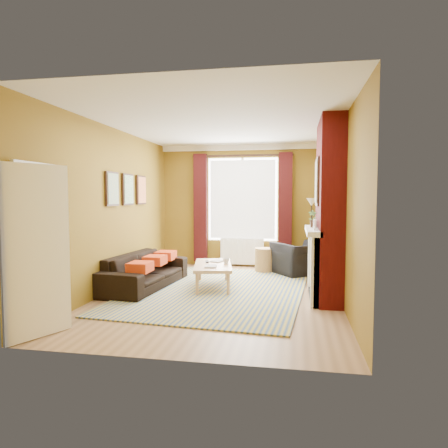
{
  "coord_description": "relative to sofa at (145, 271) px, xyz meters",
  "views": [
    {
      "loc": [
        1.19,
        -6.45,
        1.63
      ],
      "look_at": [
        0.0,
        0.25,
        1.15
      ],
      "focal_mm": 32.0,
      "sensor_mm": 36.0,
      "label": 1
    }
  ],
  "objects": [
    {
      "name": "wicker_stool",
      "position": [
        1.98,
        1.84,
        -0.05
      ],
      "size": [
        0.49,
        0.49,
        0.51
      ],
      "rotation": [
        0.0,
        0.0,
        0.21
      ],
      "color": "#A17745",
      "rests_on": "ground"
    },
    {
      "name": "armchair",
      "position": [
        2.76,
        1.69,
        0.03
      ],
      "size": [
        1.36,
        1.33,
        0.67
      ],
      "primitive_type": "imported",
      "rotation": [
        0.0,
        0.0,
        3.77
      ],
      "color": "black",
      "rests_on": "ground"
    },
    {
      "name": "tv_remote",
      "position": [
        1.05,
        0.36,
        0.13
      ],
      "size": [
        0.1,
        0.18,
        0.02
      ],
      "rotation": [
        0.0,
        0.0,
        0.25
      ],
      "color": "#27272A",
      "rests_on": "coffee_table"
    },
    {
      "name": "ground",
      "position": [
        1.42,
        -0.21,
        -0.3
      ],
      "size": [
        5.5,
        5.5,
        0.0
      ],
      "primitive_type": "plane",
      "color": "brown",
      "rests_on": "ground"
    },
    {
      "name": "book_a",
      "position": [
        1.12,
        -0.11,
        0.14
      ],
      "size": [
        0.22,
        0.28,
        0.02
      ],
      "primitive_type": "imported",
      "rotation": [
        0.0,
        0.0,
        0.1
      ],
      "color": "#999999",
      "rests_on": "coffee_table"
    },
    {
      "name": "room_walls",
      "position": [
        2.05,
        0.06,
        1.08
      ],
      "size": [
        3.82,
        5.54,
        2.83
      ],
      "color": "brown",
      "rests_on": "ground"
    },
    {
      "name": "mug",
      "position": [
        1.42,
        0.24,
        0.17
      ],
      "size": [
        0.13,
        0.13,
        0.1
      ],
      "primitive_type": "imported",
      "rotation": [
        0.0,
        0.0,
        0.18
      ],
      "color": "#999999",
      "rests_on": "coffee_table"
    },
    {
      "name": "sofa",
      "position": [
        0.0,
        0.0,
        0.0
      ],
      "size": [
        1.02,
        2.15,
        0.61
      ],
      "primitive_type": "imported",
      "rotation": [
        0.0,
        0.0,
        1.47
      ],
      "color": "black",
      "rests_on": "ground"
    },
    {
      "name": "striped_rug",
      "position": [
        1.33,
        -0.04,
        -0.29
      ],
      "size": [
        3.17,
        4.16,
        0.02
      ],
      "rotation": [
        0.0,
        0.0,
        -0.09
      ],
      "color": "#304F85",
      "rests_on": "ground"
    },
    {
      "name": "coffee_table",
      "position": [
        1.19,
        0.19,
        0.08
      ],
      "size": [
        0.88,
        1.38,
        0.43
      ],
      "rotation": [
        0.0,
        0.0,
        0.2
      ],
      "color": "#D8AC7D",
      "rests_on": "ground"
    },
    {
      "name": "book_b",
      "position": [
        1.13,
        0.5,
        0.13
      ],
      "size": [
        0.26,
        0.31,
        0.02
      ],
      "primitive_type": "imported",
      "rotation": [
        0.0,
        0.0,
        -0.34
      ],
      "color": "#999999",
      "rests_on": "coffee_table"
    },
    {
      "name": "floor_lamp",
      "position": [
        2.97,
        2.19,
        0.95
      ],
      "size": [
        0.29,
        0.29,
        1.58
      ],
      "rotation": [
        0.0,
        0.0,
        0.31
      ],
      "color": "black",
      "rests_on": "ground"
    }
  ]
}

